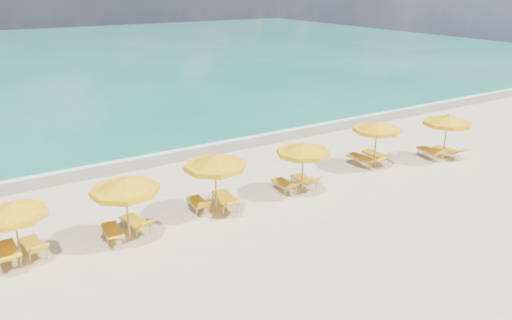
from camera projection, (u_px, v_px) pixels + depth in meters
ground_plane at (275, 197)px, 20.91m from camera, size 120.00×120.00×0.00m
ocean at (49, 57)px, 59.22m from camera, size 120.00×80.00×0.30m
wet_sand_band at (198, 150)px, 26.82m from camera, size 120.00×2.60×0.01m
foam_line at (192, 146)px, 27.46m from camera, size 120.00×1.20×0.03m
whitecap_near at (46, 125)px, 31.49m from camera, size 14.00×0.36×0.05m
whitecap_far at (198, 84)px, 44.06m from camera, size 18.00×0.30×0.05m
umbrella_1 at (13, 211)px, 15.45m from camera, size 2.79×2.79×2.15m
umbrella_2 at (125, 186)px, 16.77m from camera, size 2.86×2.86×2.40m
umbrella_3 at (215, 162)px, 18.84m from camera, size 3.05×3.05×2.45m
umbrella_4 at (303, 149)px, 20.70m from camera, size 2.37×2.37×2.30m
umbrella_5 at (377, 127)px, 23.76m from camera, size 2.44×2.44×2.34m
umbrella_6 at (448, 120)px, 24.72m from camera, size 2.65×2.65×2.40m
lounger_1_left at (7, 256)px, 15.98m from camera, size 0.72×2.00×0.83m
lounger_1_right at (34, 249)px, 16.46m from camera, size 0.76×1.75×0.78m
lounger_2_left at (112, 234)px, 17.44m from camera, size 0.73×1.75×0.62m
lounger_2_right at (136, 226)px, 18.01m from camera, size 0.85×1.82×0.81m
lounger_3_left at (198, 206)px, 19.65m from camera, size 0.70×1.64×0.79m
lounger_3_right at (226, 202)px, 19.85m from camera, size 1.00×2.13×0.81m
lounger_4_left at (284, 187)px, 21.45m from camera, size 0.67×1.67×0.75m
lounger_4_right at (304, 183)px, 21.86m from camera, size 0.60×1.66×0.83m
lounger_5_left at (362, 161)px, 24.41m from camera, size 0.92×2.08×0.75m
lounger_5_right at (376, 158)px, 24.92m from camera, size 0.69×1.91×0.78m
lounger_6_left at (430, 154)px, 25.46m from camera, size 0.90×1.88×0.83m
lounger_6_right at (446, 152)px, 25.76m from camera, size 0.79×1.81×0.64m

